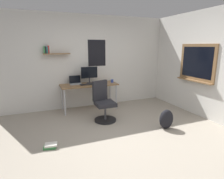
% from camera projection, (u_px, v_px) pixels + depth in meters
% --- Properties ---
extents(ground_plane, '(5.20, 5.20, 0.00)m').
position_uv_depth(ground_plane, '(123.00, 143.00, 3.48)').
color(ground_plane, '#9E9384').
rests_on(ground_plane, ground).
extents(wall_back, '(5.00, 0.30, 2.60)m').
position_uv_depth(wall_back, '(87.00, 62.00, 5.40)').
color(wall_back, silver).
rests_on(wall_back, ground).
extents(wall_right, '(0.22, 5.00, 2.60)m').
position_uv_depth(wall_right, '(224.00, 67.00, 4.11)').
color(wall_right, silver).
rests_on(wall_right, ground).
extents(desk, '(1.55, 0.60, 0.72)m').
position_uv_depth(desk, '(89.00, 87.00, 5.18)').
color(desk, olive).
rests_on(desk, ground).
extents(office_chair, '(0.52, 0.55, 0.95)m').
position_uv_depth(office_chair, '(104.00, 104.00, 4.46)').
color(office_chair, black).
rests_on(office_chair, ground).
extents(laptop, '(0.31, 0.21, 0.23)m').
position_uv_depth(laptop, '(75.00, 82.00, 5.16)').
color(laptop, '#ADAFB5').
rests_on(laptop, desk).
extents(monitor_primary, '(0.46, 0.17, 0.46)m').
position_uv_depth(monitor_primary, '(89.00, 74.00, 5.21)').
color(monitor_primary, '#38383D').
rests_on(monitor_primary, desk).
extents(keyboard, '(0.37, 0.13, 0.02)m').
position_uv_depth(keyboard, '(87.00, 84.00, 5.07)').
color(keyboard, black).
rests_on(keyboard, desk).
extents(computer_mouse, '(0.10, 0.06, 0.03)m').
position_uv_depth(computer_mouse, '(97.00, 83.00, 5.17)').
color(computer_mouse, '#262628').
rests_on(computer_mouse, desk).
extents(coffee_mug, '(0.08, 0.08, 0.09)m').
position_uv_depth(coffee_mug, '(112.00, 81.00, 5.38)').
color(coffee_mug, '#334CA5').
rests_on(coffee_mug, desk).
extents(backpack, '(0.32, 0.22, 0.43)m').
position_uv_depth(backpack, '(166.00, 119.00, 4.04)').
color(backpack, black).
rests_on(backpack, ground).
extents(book_stack_on_floor, '(0.25, 0.19, 0.07)m').
position_uv_depth(book_stack_on_floor, '(50.00, 146.00, 3.30)').
color(book_stack_on_floor, '#3D934C').
rests_on(book_stack_on_floor, ground).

